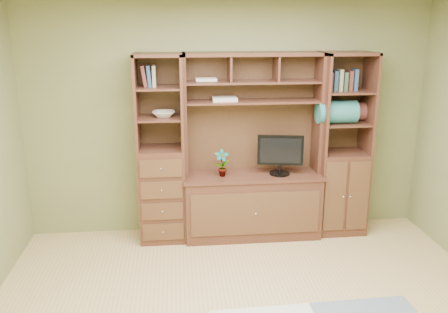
{
  "coord_description": "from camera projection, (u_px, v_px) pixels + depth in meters",
  "views": [
    {
      "loc": [
        -0.58,
        -3.2,
        2.38
      ],
      "look_at": [
        -0.13,
        1.2,
        1.1
      ],
      "focal_mm": 38.0,
      "sensor_mm": 36.0,
      "label": 1
    }
  ],
  "objects": [
    {
      "name": "room",
      "position": [
        259.0,
        175.0,
        3.41
      ],
      "size": [
        4.6,
        4.1,
        2.64
      ],
      "color": "tan",
      "rests_on": "ground"
    },
    {
      "name": "center_hutch",
      "position": [
        253.0,
        149.0,
        5.17
      ],
      "size": [
        1.54,
        0.53,
        2.05
      ],
      "primitive_type": "cube",
      "color": "#492619",
      "rests_on": "ground"
    },
    {
      "name": "left_tower",
      "position": [
        161.0,
        150.0,
        5.11
      ],
      "size": [
        0.5,
        0.45,
        2.05
      ],
      "primitive_type": "cube",
      "color": "#492619",
      "rests_on": "ground"
    },
    {
      "name": "right_tower",
      "position": [
        343.0,
        145.0,
        5.31
      ],
      "size": [
        0.55,
        0.45,
        2.05
      ],
      "primitive_type": "cube",
      "color": "#492619",
      "rests_on": "ground"
    },
    {
      "name": "monitor",
      "position": [
        280.0,
        148.0,
        5.16
      ],
      "size": [
        0.53,
        0.31,
        0.61
      ],
      "primitive_type": "cube",
      "rotation": [
        0.0,
        0.0,
        -0.19
      ],
      "color": "black",
      "rests_on": "center_hutch"
    },
    {
      "name": "orchid",
      "position": [
        222.0,
        163.0,
        5.14
      ],
      "size": [
        0.16,
        0.11,
        0.3
      ],
      "primitive_type": "imported",
      "color": "#994C34",
      "rests_on": "center_hutch"
    },
    {
      "name": "magazines",
      "position": [
        225.0,
        99.0,
        5.08
      ],
      "size": [
        0.26,
        0.19,
        0.04
      ],
      "primitive_type": "cube",
      "color": "beige",
      "rests_on": "center_hutch"
    },
    {
      "name": "bowl",
      "position": [
        164.0,
        114.0,
        5.0
      ],
      "size": [
        0.24,
        0.24,
        0.06
      ],
      "primitive_type": "imported",
      "color": "silver",
      "rests_on": "left_tower"
    },
    {
      "name": "blanket_teal",
      "position": [
        337.0,
        112.0,
        5.14
      ],
      "size": [
        0.43,
        0.25,
        0.25
      ],
      "primitive_type": "cube",
      "color": "#296C69",
      "rests_on": "right_tower"
    },
    {
      "name": "blanket_red",
      "position": [
        356.0,
        111.0,
        5.3
      ],
      "size": [
        0.36,
        0.2,
        0.2
      ],
      "primitive_type": "cube",
      "color": "brown",
      "rests_on": "right_tower"
    }
  ]
}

